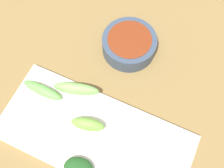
{
  "coord_description": "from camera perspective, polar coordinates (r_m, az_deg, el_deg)",
  "views": [
    {
      "loc": [
        0.18,
        0.1,
        0.57
      ],
      "look_at": [
        -0.03,
        0.01,
        0.05
      ],
      "focal_mm": 44.29,
      "sensor_mm": 36.0,
      "label": 1
    }
  ],
  "objects": [
    {
      "name": "broccoli_stalk_0",
      "position": [
        0.59,
        -14.19,
        -1.24
      ],
      "size": [
        0.02,
        0.09,
        0.02
      ],
      "primitive_type": "ellipsoid",
      "rotation": [
        0.0,
        0.0,
        -0.02
      ],
      "color": "#64B94D",
      "rests_on": "serving_plate"
    },
    {
      "name": "sauce_bowl",
      "position": [
        0.63,
        3.2,
        8.41
      ],
      "size": [
        0.12,
        0.12,
        0.04
      ],
      "color": "#354559",
      "rests_on": "tabletop"
    },
    {
      "name": "broccoli_stalk_1",
      "position": [
        0.57,
        -7.36,
        -0.97
      ],
      "size": [
        0.05,
        0.1,
        0.03
      ],
      "primitive_type": "ellipsoid",
      "rotation": [
        0.0,
        0.0,
        0.29
      ],
      "color": "#79B857",
      "rests_on": "serving_plate"
    },
    {
      "name": "serving_plate",
      "position": [
        0.56,
        -3.59,
        -10.63
      ],
      "size": [
        0.17,
        0.38,
        0.01
      ],
      "primitive_type": "cube",
      "color": "silver",
      "rests_on": "tabletop"
    },
    {
      "name": "tabletop",
      "position": [
        0.6,
        -1.79,
        -3.53
      ],
      "size": [
        2.1,
        2.1,
        0.02
      ],
      "primitive_type": "cube",
      "color": "olive",
      "rests_on": "ground"
    },
    {
      "name": "broccoli_stalk_4",
      "position": [
        0.55,
        -4.74,
        -8.39
      ],
      "size": [
        0.04,
        0.07,
        0.03
      ],
      "primitive_type": "ellipsoid",
      "rotation": [
        0.0,
        0.0,
        0.24
      ],
      "color": "#71AD40",
      "rests_on": "serving_plate"
    }
  ]
}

